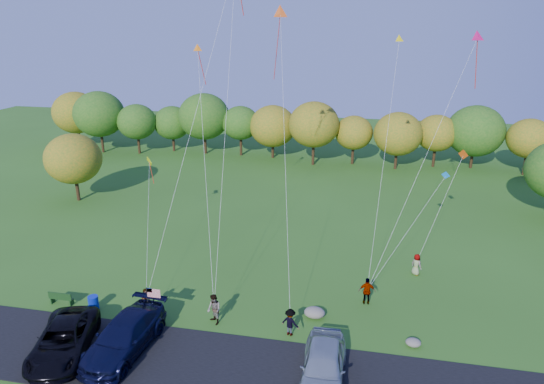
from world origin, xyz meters
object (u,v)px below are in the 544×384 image
(minivan_navy, at_px, (124,336))
(park_bench, at_px, (61,298))
(flyer_c, at_px, (290,322))
(trash_barrel, at_px, (94,303))
(minivan_dark, at_px, (63,340))
(flyer_b, at_px, (214,309))
(flyer_a, at_px, (146,302))
(flyer_e, at_px, (416,264))
(minivan_silver, at_px, (323,366))
(flyer_d, at_px, (367,291))

(minivan_navy, distance_m, park_bench, 7.27)
(flyer_c, xyz_separation_m, trash_barrel, (-12.66, 0.11, -0.36))
(minivan_dark, height_order, flyer_b, flyer_b)
(flyer_a, distance_m, flyer_e, 18.94)
(minivan_silver, distance_m, flyer_c, 4.24)
(minivan_silver, xyz_separation_m, flyer_b, (-6.96, 3.79, -0.03))
(flyer_e, distance_m, trash_barrel, 22.23)
(minivan_dark, distance_m, flyer_a, 5.25)
(minivan_navy, bearing_deg, flyer_a, 100.99)
(minivan_dark, distance_m, minivan_navy, 3.27)
(flyer_a, distance_m, flyer_b, 4.45)
(flyer_b, xyz_separation_m, flyer_c, (4.68, -0.21, -0.13))
(minivan_navy, height_order, flyer_b, flyer_b)
(minivan_navy, xyz_separation_m, flyer_d, (13.03, 7.58, -0.05))
(minivan_silver, relative_size, flyer_e, 3.43)
(flyer_b, height_order, trash_barrel, flyer_b)
(trash_barrel, bearing_deg, park_bench, 177.48)
(minivan_dark, relative_size, flyer_c, 3.57)
(trash_barrel, bearing_deg, minivan_dark, -79.52)
(minivan_navy, distance_m, flyer_b, 5.35)
(flyer_e, height_order, trash_barrel, flyer_e)
(flyer_c, bearing_deg, minivan_silver, 141.19)
(minivan_dark, xyz_separation_m, flyer_e, (19.61, 13.10, -0.09))
(minivan_navy, distance_m, trash_barrel, 5.25)
(minivan_dark, bearing_deg, flyer_d, 10.65)
(flyer_c, bearing_deg, trash_barrel, 18.22)
(flyer_e, bearing_deg, trash_barrel, 64.88)
(minivan_silver, relative_size, flyer_b, 2.84)
(minivan_silver, distance_m, flyer_a, 12.04)
(flyer_b, bearing_deg, flyer_a, -136.84)
(minivan_dark, height_order, minivan_navy, minivan_navy)
(flyer_c, xyz_separation_m, flyer_e, (7.74, 8.92, -0.04))
(minivan_navy, distance_m, flyer_e, 20.51)
(flyer_c, distance_m, park_bench, 15.05)
(flyer_e, bearing_deg, minivan_dark, 75.28)
(minivan_silver, relative_size, flyer_a, 3.12)
(minivan_navy, height_order, flyer_c, minivan_navy)
(minivan_dark, relative_size, flyer_d, 3.24)
(minivan_silver, relative_size, park_bench, 3.36)
(flyer_d, xyz_separation_m, flyer_e, (3.43, 4.66, -0.12))
(minivan_dark, distance_m, flyer_b, 8.42)
(flyer_a, height_order, flyer_c, flyer_a)
(minivan_navy, bearing_deg, flyer_d, 34.68)
(flyer_b, distance_m, flyer_c, 4.69)
(park_bench, bearing_deg, flyer_a, 1.02)
(trash_barrel, bearing_deg, minivan_navy, -40.96)
(flyer_c, relative_size, flyer_e, 1.05)
(park_bench, bearing_deg, minivan_silver, -12.13)
(minivan_silver, bearing_deg, park_bench, 166.17)
(minivan_dark, distance_m, flyer_e, 23.58)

